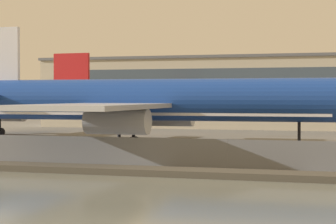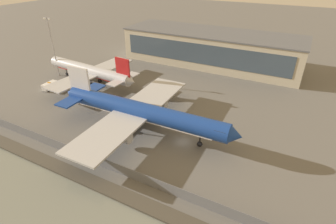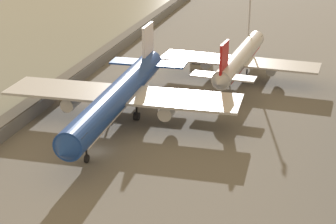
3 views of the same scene
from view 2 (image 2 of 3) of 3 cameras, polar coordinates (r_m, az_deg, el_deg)
The scene contains 9 objects.
ground_plane at distance 63.62m, azimuth 3.37°, elevation -6.50°, with size 500.00×500.00×0.00m, color #66635E.
shoreline_seawall at distance 50.26m, azimuth -6.98°, elevation -18.69°, with size 320.00×3.00×0.50m.
perimeter_fence at distance 52.07m, azimuth -4.22°, elevation -14.74°, with size 280.00×0.10×2.47m.
cargo_jet_blue at distance 65.63m, azimuth -6.21°, elevation 0.15°, with size 49.60×42.55×13.90m.
passenger_jet_silver at distance 96.23m, azimuth -16.60°, elevation 8.57°, with size 40.70×35.00×11.88m.
baggage_tug at distance 64.66m, azimuth -18.49°, elevation -6.70°, with size 3.57×2.75×1.80m.
ops_van at distance 97.53m, azimuth -24.30°, elevation 5.30°, with size 2.39×5.31×2.48m.
terminal_building at distance 112.78m, azimuth 9.41°, elevation 13.61°, with size 71.86×22.34×13.15m.
apron_light_mast_apron_east at distance 105.25m, azimuth -23.85°, elevation 13.33°, with size 3.20×0.40×21.20m.
Camera 2 is at (20.33, -46.88, 37.89)m, focal length 28.00 mm.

